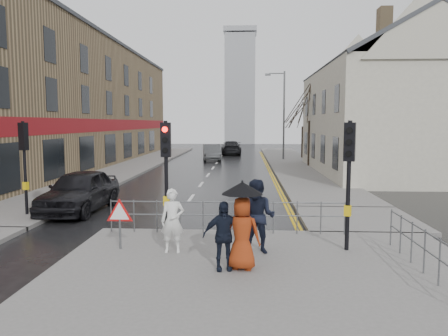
# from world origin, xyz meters

# --- Properties ---
(ground) EXTENTS (120.00, 120.00, 0.00)m
(ground) POSITION_xyz_m (0.00, 0.00, 0.00)
(ground) COLOR black
(ground) RESTS_ON ground
(near_pavement) EXTENTS (10.00, 9.00, 0.14)m
(near_pavement) POSITION_xyz_m (3.00, -3.50, 0.07)
(near_pavement) COLOR #605E5B
(near_pavement) RESTS_ON ground
(left_pavement) EXTENTS (4.00, 44.00, 0.14)m
(left_pavement) POSITION_xyz_m (-6.50, 23.00, 0.07)
(left_pavement) COLOR #605E5B
(left_pavement) RESTS_ON ground
(right_pavement) EXTENTS (4.00, 40.00, 0.14)m
(right_pavement) POSITION_xyz_m (6.50, 25.00, 0.07)
(right_pavement) COLOR #605E5B
(right_pavement) RESTS_ON ground
(pavement_bridge_right) EXTENTS (4.00, 4.20, 0.14)m
(pavement_bridge_right) POSITION_xyz_m (6.50, 3.00, 0.07)
(pavement_bridge_right) COLOR #605E5B
(pavement_bridge_right) RESTS_ON ground
(building_left_terrace) EXTENTS (8.00, 42.00, 10.00)m
(building_left_terrace) POSITION_xyz_m (-12.00, 22.00, 5.00)
(building_left_terrace) COLOR #8D7551
(building_left_terrace) RESTS_ON ground
(building_right_cream) EXTENTS (9.00, 16.40, 10.10)m
(building_right_cream) POSITION_xyz_m (12.00, 18.00, 4.78)
(building_right_cream) COLOR beige
(building_right_cream) RESTS_ON ground
(church_tower) EXTENTS (5.00, 5.00, 18.00)m
(church_tower) POSITION_xyz_m (1.50, 62.00, 9.00)
(church_tower) COLOR #96999E
(church_tower) RESTS_ON ground
(traffic_signal_near_left) EXTENTS (0.28, 0.27, 3.40)m
(traffic_signal_near_left) POSITION_xyz_m (0.20, 0.20, 2.46)
(traffic_signal_near_left) COLOR black
(traffic_signal_near_left) RESTS_ON near_pavement
(traffic_signal_near_right) EXTENTS (0.34, 0.33, 3.40)m
(traffic_signal_near_right) POSITION_xyz_m (5.20, -1.00, 2.46)
(traffic_signal_near_right) COLOR black
(traffic_signal_near_right) RESTS_ON near_pavement
(traffic_signal_far_left) EXTENTS (0.34, 0.33, 3.40)m
(traffic_signal_far_left) POSITION_xyz_m (-5.50, 3.00, 2.46)
(traffic_signal_far_left) COLOR black
(traffic_signal_far_left) RESTS_ON left_pavement
(guard_railing_front) EXTENTS (7.14, 0.04, 1.00)m
(guard_railing_front) POSITION_xyz_m (1.95, 0.60, 0.86)
(guard_railing_front) COLOR #595B5E
(guard_railing_front) RESTS_ON near_pavement
(guard_railing_side) EXTENTS (0.04, 4.54, 1.00)m
(guard_railing_side) POSITION_xyz_m (6.50, -2.75, 0.84)
(guard_railing_side) COLOR #595B5E
(guard_railing_side) RESTS_ON near_pavement
(warning_sign) EXTENTS (0.80, 0.07, 1.35)m
(warning_sign) POSITION_xyz_m (-0.80, -1.21, 1.04)
(warning_sign) COLOR #595B5E
(warning_sign) RESTS_ON near_pavement
(street_lamp) EXTENTS (1.83, 0.25, 8.00)m
(street_lamp) POSITION_xyz_m (5.82, 28.00, 4.71)
(street_lamp) COLOR #595B5E
(street_lamp) RESTS_ON right_pavement
(tree_near) EXTENTS (2.40, 2.40, 6.58)m
(tree_near) POSITION_xyz_m (7.50, 22.00, 5.14)
(tree_near) COLOR #2D2319
(tree_near) RESTS_ON right_pavement
(tree_far) EXTENTS (2.40, 2.40, 5.64)m
(tree_far) POSITION_xyz_m (8.00, 30.00, 4.42)
(tree_far) COLOR #2D2319
(tree_far) RESTS_ON right_pavement
(pedestrian_a) EXTENTS (0.62, 0.43, 1.65)m
(pedestrian_a) POSITION_xyz_m (0.65, -1.42, 0.97)
(pedestrian_a) COLOR silver
(pedestrian_a) RESTS_ON near_pavement
(pedestrian_b) EXTENTS (1.12, 0.99, 1.90)m
(pedestrian_b) POSITION_xyz_m (2.85, -1.36, 1.09)
(pedestrian_b) COLOR black
(pedestrian_b) RESTS_ON near_pavement
(pedestrian_with_umbrella) EXTENTS (0.96, 0.96, 2.02)m
(pedestrian_with_umbrella) POSITION_xyz_m (2.45, -2.67, 1.25)
(pedestrian_with_umbrella) COLOR maroon
(pedestrian_with_umbrella) RESTS_ON near_pavement
(pedestrian_d) EXTENTS (0.98, 0.56, 1.58)m
(pedestrian_d) POSITION_xyz_m (2.02, -2.72, 0.93)
(pedestrian_d) COLOR black
(pedestrian_d) RESTS_ON near_pavement
(car_parked) EXTENTS (2.13, 4.89, 1.64)m
(car_parked) POSITION_xyz_m (-4.00, 4.27, 0.82)
(car_parked) COLOR black
(car_parked) RESTS_ON ground
(car_mid) EXTENTS (2.13, 4.71, 1.50)m
(car_mid) POSITION_xyz_m (-0.62, 27.93, 0.75)
(car_mid) COLOR #3C3E41
(car_mid) RESTS_ON ground
(car_far) EXTENTS (2.48, 5.32, 1.50)m
(car_far) POSITION_xyz_m (0.90, 35.48, 0.75)
(car_far) COLOR black
(car_far) RESTS_ON ground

